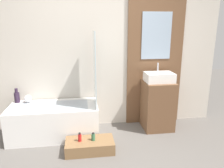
% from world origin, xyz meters
% --- Properties ---
extents(wall_tiled_back, '(4.20, 0.06, 2.60)m').
position_xyz_m(wall_tiled_back, '(0.00, 1.58, 1.30)').
color(wall_tiled_back, beige).
rests_on(wall_tiled_back, ground_plane).
extents(wall_wood_accent, '(0.99, 0.04, 2.60)m').
position_xyz_m(wall_wood_accent, '(0.98, 1.53, 1.32)').
color(wall_wood_accent, brown).
rests_on(wall_wood_accent, ground_plane).
extents(bathtub, '(1.39, 0.65, 0.53)m').
position_xyz_m(bathtub, '(-0.77, 1.20, 0.27)').
color(bathtub, white).
rests_on(bathtub, ground_plane).
extents(glass_shower_screen, '(0.01, 0.51, 1.15)m').
position_xyz_m(glass_shower_screen, '(-0.10, 1.16, 1.11)').
color(glass_shower_screen, silver).
rests_on(glass_shower_screen, bathtub).
extents(wooden_step_bench, '(0.69, 0.36, 0.17)m').
position_xyz_m(wooden_step_bench, '(-0.22, 0.67, 0.08)').
color(wooden_step_bench, olive).
rests_on(wooden_step_bench, ground_plane).
extents(vanity_cabinet, '(0.49, 0.48, 0.84)m').
position_xyz_m(vanity_cabinet, '(0.98, 1.27, 0.42)').
color(vanity_cabinet, brown).
rests_on(vanity_cabinet, ground_plane).
extents(sink, '(0.47, 0.33, 0.31)m').
position_xyz_m(sink, '(0.98, 1.27, 0.92)').
color(sink, white).
rests_on(sink, vanity_cabinet).
extents(vase_tall_dark, '(0.09, 0.09, 0.24)m').
position_xyz_m(vase_tall_dark, '(-1.37, 1.44, 0.63)').
color(vase_tall_dark, '#2D1E33').
rests_on(vase_tall_dark, bathtub).
extents(vase_round_light, '(0.12, 0.12, 0.12)m').
position_xyz_m(vase_round_light, '(-1.20, 1.42, 0.59)').
color(vase_round_light, white).
rests_on(vase_round_light, bathtub).
extents(bottle_soap_primary, '(0.05, 0.05, 0.13)m').
position_xyz_m(bottle_soap_primary, '(-0.36, 0.67, 0.23)').
color(bottle_soap_primary, red).
rests_on(bottle_soap_primary, wooden_step_bench).
extents(bottle_soap_secondary, '(0.05, 0.05, 0.12)m').
position_xyz_m(bottle_soap_secondary, '(-0.17, 0.67, 0.22)').
color(bottle_soap_secondary, '#38704C').
rests_on(bottle_soap_secondary, wooden_step_bench).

